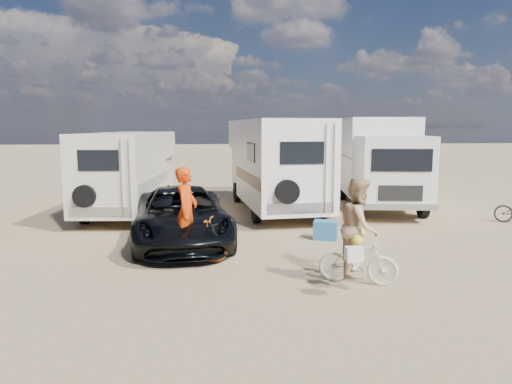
{
  "coord_description": "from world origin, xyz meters",
  "views": [
    {
      "loc": [
        -2.15,
        -9.29,
        2.96
      ],
      "look_at": [
        -1.19,
        2.47,
        1.3
      ],
      "focal_mm": 32.85,
      "sensor_mm": 36.0,
      "label": 1
    }
  ],
  "objects": [
    {
      "name": "box_truck",
      "position": [
        3.68,
        7.22,
        1.63
      ],
      "size": [
        3.17,
        6.47,
        3.26
      ],
      "primitive_type": null,
      "rotation": [
        0.0,
        0.0,
        -0.13
      ],
      "color": "silver",
      "rests_on": "ground"
    },
    {
      "name": "cooler",
      "position": [
        0.66,
        2.59,
        0.25
      ],
      "size": [
        0.73,
        0.62,
        0.49
      ],
      "primitive_type": "cube",
      "rotation": [
        0.0,
        0.0,
        -0.33
      ],
      "color": "#2A6792",
      "rests_on": "ground"
    },
    {
      "name": "dark_suv",
      "position": [
        -3.09,
        2.55,
        0.7
      ],
      "size": [
        2.9,
        5.28,
        1.4
      ],
      "primitive_type": "imported",
      "rotation": [
        0.0,
        0.0,
        0.12
      ],
      "color": "black",
      "rests_on": "ground"
    },
    {
      "name": "rv_left",
      "position": [
        -5.17,
        6.99,
        1.37
      ],
      "size": [
        2.51,
        6.58,
        2.74
      ],
      "primitive_type": null,
      "rotation": [
        0.0,
        0.0,
        -0.07
      ],
      "color": "silver",
      "rests_on": "ground"
    },
    {
      "name": "rider_man",
      "position": [
        -2.85,
        0.87,
        0.95
      ],
      "size": [
        0.62,
        0.79,
        1.91
      ],
      "primitive_type": "imported",
      "rotation": [
        0.0,
        0.0,
        1.31
      ],
      "color": "red",
      "rests_on": "ground"
    },
    {
      "name": "bike_woman",
      "position": [
        0.47,
        -0.92,
        0.45
      ],
      "size": [
        1.53,
        0.95,
        0.89
      ],
      "primitive_type": "imported",
      "rotation": [
        0.0,
        0.0,
        1.18
      ],
      "color": "beige",
      "rests_on": "ground"
    },
    {
      "name": "rider_woman",
      "position": [
        0.47,
        -0.92,
        0.92
      ],
      "size": [
        0.99,
        1.1,
        1.85
      ],
      "primitive_type": "imported",
      "rotation": [
        0.0,
        0.0,
        1.18
      ],
      "color": "tan",
      "rests_on": "ground"
    },
    {
      "name": "rv_main",
      "position": [
        -0.18,
        6.97,
        1.59
      ],
      "size": [
        3.0,
        7.02,
        3.18
      ],
      "primitive_type": null,
      "rotation": [
        0.0,
        0.0,
        0.11
      ],
      "color": "white",
      "rests_on": "ground"
    },
    {
      "name": "bike_man",
      "position": [
        -2.85,
        0.87,
        0.49
      ],
      "size": [
        1.97,
        1.11,
        0.98
      ],
      "primitive_type": "imported",
      "rotation": [
        0.0,
        0.0,
        1.31
      ],
      "color": "#C75F1F",
      "rests_on": "ground"
    },
    {
      "name": "crate",
      "position": [
        1.35,
        4.46,
        0.19
      ],
      "size": [
        0.52,
        0.52,
        0.37
      ],
      "primitive_type": "cube",
      "rotation": [
        0.0,
        0.0,
        -0.13
      ],
      "color": "olive",
      "rests_on": "ground"
    },
    {
      "name": "ground",
      "position": [
        0.0,
        0.0,
        0.0
      ],
      "size": [
        140.0,
        140.0,
        0.0
      ],
      "primitive_type": "plane",
      "color": "tan",
      "rests_on": "ground"
    }
  ]
}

